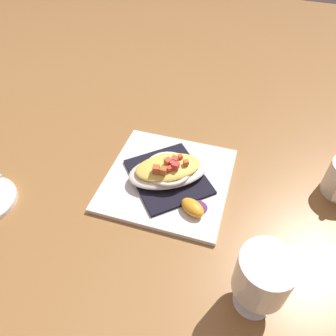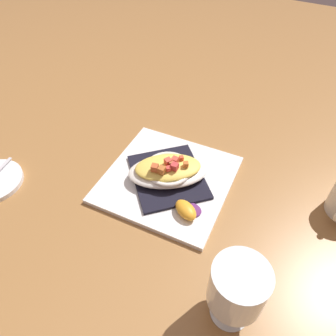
{
  "view_description": "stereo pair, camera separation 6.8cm",
  "coord_description": "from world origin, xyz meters",
  "px_view_note": "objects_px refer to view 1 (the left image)",
  "views": [
    {
      "loc": [
        0.16,
        -0.45,
        0.53
      ],
      "look_at": [
        0.0,
        0.0,
        0.04
      ],
      "focal_mm": 34.2,
      "sensor_mm": 36.0,
      "label": 1
    },
    {
      "loc": [
        0.22,
        -0.42,
        0.53
      ],
      "look_at": [
        0.0,
        0.0,
        0.04
      ],
      "focal_mm": 34.2,
      "sensor_mm": 36.0,
      "label": 2
    }
  ],
  "objects_px": {
    "orange_garnish": "(193,207)",
    "stemmed_glass": "(263,277)",
    "square_plate": "(168,179)",
    "gratin_dish": "(168,170)"
  },
  "relations": [
    {
      "from": "square_plate",
      "to": "stemmed_glass",
      "type": "height_order",
      "value": "stemmed_glass"
    },
    {
      "from": "square_plate",
      "to": "gratin_dish",
      "type": "xyz_separation_m",
      "value": [
        0.0,
        -0.0,
        0.03
      ]
    },
    {
      "from": "square_plate",
      "to": "gratin_dish",
      "type": "bearing_deg",
      "value": -49.81
    },
    {
      "from": "gratin_dish",
      "to": "orange_garnish",
      "type": "height_order",
      "value": "gratin_dish"
    },
    {
      "from": "gratin_dish",
      "to": "orange_garnish",
      "type": "xyz_separation_m",
      "value": [
        0.08,
        -0.07,
        -0.01
      ]
    },
    {
      "from": "orange_garnish",
      "to": "stemmed_glass",
      "type": "xyz_separation_m",
      "value": [
        0.14,
        -0.14,
        0.06
      ]
    },
    {
      "from": "gratin_dish",
      "to": "orange_garnish",
      "type": "distance_m",
      "value": 0.1
    },
    {
      "from": "square_plate",
      "to": "orange_garnish",
      "type": "xyz_separation_m",
      "value": [
        0.08,
        -0.07,
        0.02
      ]
    },
    {
      "from": "gratin_dish",
      "to": "stemmed_glass",
      "type": "relative_size",
      "value": 1.5
    },
    {
      "from": "square_plate",
      "to": "stemmed_glass",
      "type": "bearing_deg",
      "value": -42.96
    }
  ]
}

